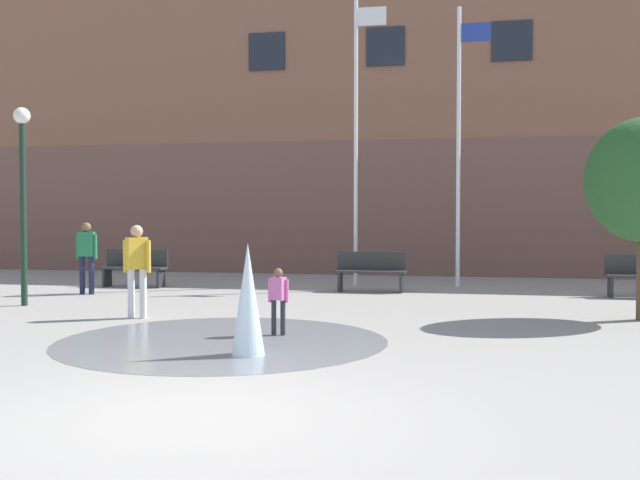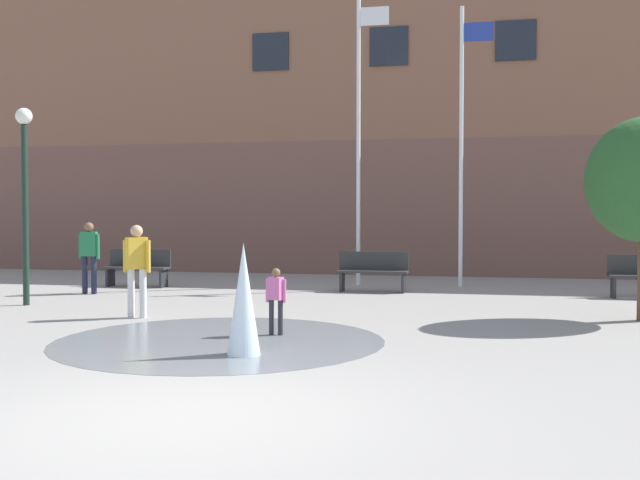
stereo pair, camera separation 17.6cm
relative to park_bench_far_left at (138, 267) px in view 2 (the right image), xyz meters
The scene contains 11 objects.
ground_plane 12.15m from the park_bench_far_left, 62.54° to the right, with size 100.00×100.00×0.00m, color gray.
library_building 10.16m from the park_bench_far_left, 53.42° to the left, with size 36.00×6.05×8.71m.
splash_fountain 9.05m from the park_bench_far_left, 56.47° to the right, with size 4.64×4.64×1.42m.
park_bench_far_left is the anchor object (origin of this frame).
park_bench_center 5.79m from the park_bench_far_left, ahead, with size 1.60×0.44×0.91m.
adult_near_bench 1.84m from the park_bench_far_left, 100.10° to the right, with size 0.50×0.27×1.59m.
adult_in_red 5.64m from the park_bench_far_left, 64.37° to the right, with size 0.50×0.38×1.59m.
child_with_pink_shirt 8.24m from the park_bench_far_left, 50.42° to the right, with size 0.31×0.20×0.99m.
flagpole_left 6.44m from the park_bench_far_left, 17.10° to the left, with size 0.80×0.10×7.28m.
flagpole_right 8.51m from the park_bench_far_left, 11.72° to the left, with size 0.80×0.10×6.78m.
lamp_post_left_lane 4.40m from the park_bench_far_left, 96.97° to the right, with size 0.32×0.32×3.83m.
Camera 2 is at (2.56, -6.11, 1.78)m, focal length 42.00 mm.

